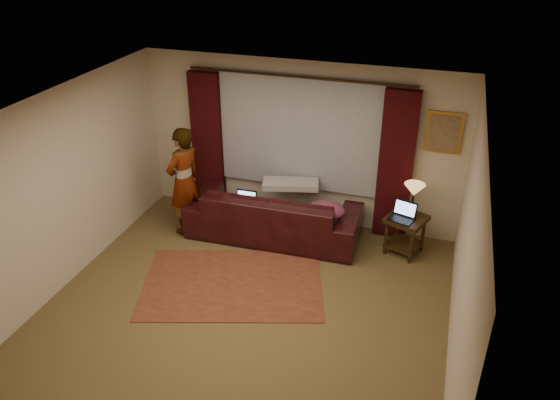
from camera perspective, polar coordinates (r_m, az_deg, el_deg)
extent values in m
cube|color=brown|center=(7.09, -3.79, -11.49)|extent=(5.00, 5.00, 0.01)
cube|color=silver|center=(5.79, -4.61, 8.76)|extent=(5.00, 5.00, 0.02)
cube|color=beige|center=(8.46, 2.04, 5.87)|extent=(5.00, 0.02, 2.60)
cube|color=beige|center=(4.61, -16.11, -17.60)|extent=(5.00, 0.02, 2.60)
cube|color=beige|center=(7.54, -22.14, 0.73)|extent=(0.02, 5.00, 2.60)
cube|color=beige|center=(6.00, 18.80, -5.97)|extent=(0.02, 5.00, 2.60)
cube|color=#96979D|center=(8.34, 1.95, 6.99)|extent=(2.50, 0.05, 1.80)
cube|color=black|center=(8.90, -7.55, 5.97)|extent=(0.50, 0.14, 2.30)
cube|color=black|center=(8.17, 12.00, 3.47)|extent=(0.50, 0.14, 2.30)
cylinder|color=black|center=(8.01, 1.95, 12.74)|extent=(0.04, 0.04, 3.40)
cube|color=#B17D30|center=(8.01, 16.75, 6.79)|extent=(0.50, 0.04, 0.60)
imported|color=black|center=(8.29, -0.66, -0.54)|extent=(2.65, 1.20, 1.06)
cube|color=#A09E9A|center=(8.24, 1.14, 3.42)|extent=(0.90, 0.54, 0.10)
ellipsoid|color=#6C2C45|center=(7.94, 4.88, -1.09)|extent=(0.63, 0.55, 0.23)
cube|color=brown|center=(7.54, -4.97, -8.66)|extent=(2.77, 2.25, 0.01)
cube|color=black|center=(8.19, 12.89, -3.57)|extent=(0.66, 0.66, 0.60)
imported|color=#A09E9A|center=(8.39, -9.99, 1.94)|extent=(0.65, 0.65, 1.72)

